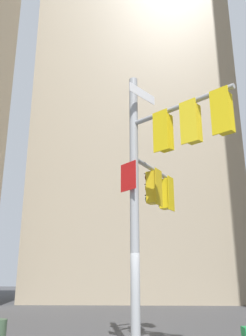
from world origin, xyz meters
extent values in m
cube|color=tan|center=(-0.15, 24.31, 20.83)|extent=(16.69, 16.69, 41.66)
cylinder|color=#9EA0A3|center=(0.00, 0.00, 3.85)|extent=(0.25, 0.25, 7.71)
cylinder|color=#9EA0A3|center=(1.20, -1.04, 6.22)|extent=(2.49, 2.18, 0.14)
cylinder|color=#9EA0A3|center=(0.57, 1.14, 5.15)|extent=(1.27, 2.33, 0.14)
cube|color=yellow|center=(0.72, -0.87, 5.62)|extent=(0.38, 0.34, 1.14)
cube|color=yellow|center=(0.84, -0.73, 5.62)|extent=(0.48, 0.48, 1.00)
cylinder|color=#360605|center=(0.97, -0.58, 5.97)|extent=(0.19, 0.18, 0.20)
cube|color=black|center=(0.98, -0.57, 6.09)|extent=(0.21, 0.20, 0.02)
cylinder|color=#3C2C06|center=(0.97, -0.58, 5.62)|extent=(0.19, 0.18, 0.20)
cube|color=black|center=(0.98, -0.57, 5.74)|extent=(0.21, 0.20, 0.02)
cylinder|color=#19C672|center=(0.97, -0.58, 5.27)|extent=(0.19, 0.18, 0.20)
cube|color=black|center=(0.98, -0.57, 5.39)|extent=(0.21, 0.20, 0.02)
cube|color=yellow|center=(1.38, -1.44, 5.62)|extent=(0.38, 0.34, 1.14)
cube|color=yellow|center=(1.50, -1.30, 5.62)|extent=(0.48, 0.48, 1.00)
cylinder|color=red|center=(1.63, -1.15, 5.97)|extent=(0.19, 0.18, 0.20)
cube|color=black|center=(1.64, -1.14, 6.09)|extent=(0.21, 0.20, 0.02)
cylinder|color=#3C2C06|center=(1.63, -1.15, 5.62)|extent=(0.19, 0.18, 0.20)
cube|color=black|center=(1.64, -1.14, 5.74)|extent=(0.21, 0.20, 0.02)
cylinder|color=#06311C|center=(1.63, -1.15, 5.27)|extent=(0.19, 0.18, 0.20)
cube|color=black|center=(1.64, -1.14, 5.39)|extent=(0.21, 0.20, 0.02)
cube|color=yellow|center=(2.04, -2.01, 5.62)|extent=(0.38, 0.34, 1.14)
cube|color=yellow|center=(2.16, -1.87, 5.62)|extent=(0.48, 0.48, 1.00)
cylinder|color=#360605|center=(2.29, -1.72, 5.97)|extent=(0.19, 0.18, 0.20)
cube|color=black|center=(2.30, -1.71, 6.09)|extent=(0.21, 0.20, 0.02)
cylinder|color=#3C2C06|center=(2.29, -1.72, 5.62)|extent=(0.19, 0.18, 0.20)
cube|color=black|center=(2.30, -1.71, 5.74)|extent=(0.21, 0.20, 0.02)
cylinder|color=#19C672|center=(2.29, -1.72, 5.27)|extent=(0.19, 0.18, 0.20)
cube|color=black|center=(2.30, -1.71, 5.39)|extent=(0.21, 0.20, 0.02)
cube|color=gold|center=(0.74, 1.05, 4.55)|extent=(0.24, 0.44, 1.14)
cube|color=gold|center=(0.57, 1.14, 4.55)|extent=(0.46, 0.46, 1.00)
cylinder|color=#360605|center=(0.40, 1.23, 4.90)|extent=(0.14, 0.21, 0.20)
cube|color=black|center=(0.39, 1.23, 5.02)|extent=(0.16, 0.23, 0.02)
cylinder|color=yellow|center=(0.40, 1.23, 4.55)|extent=(0.14, 0.21, 0.20)
cube|color=black|center=(0.39, 1.23, 4.67)|extent=(0.16, 0.23, 0.02)
cylinder|color=#06311C|center=(0.40, 1.23, 4.20)|extent=(0.14, 0.21, 0.20)
cube|color=black|center=(0.39, 1.23, 4.32)|extent=(0.16, 0.23, 0.02)
cube|color=yellow|center=(1.20, 1.96, 4.55)|extent=(0.24, 0.44, 1.14)
cube|color=yellow|center=(1.03, 2.04, 4.55)|extent=(0.46, 0.46, 1.00)
cylinder|color=#360605|center=(0.85, 2.13, 4.90)|extent=(0.14, 0.21, 0.20)
cube|color=black|center=(0.85, 2.14, 5.02)|extent=(0.16, 0.23, 0.02)
cylinder|color=yellow|center=(0.85, 2.13, 4.55)|extent=(0.14, 0.21, 0.20)
cube|color=black|center=(0.85, 2.14, 4.67)|extent=(0.16, 0.23, 0.02)
cylinder|color=#06311C|center=(0.85, 2.13, 4.20)|extent=(0.14, 0.21, 0.20)
cube|color=black|center=(0.85, 2.14, 4.32)|extent=(0.16, 0.23, 0.02)
cube|color=white|center=(0.27, -0.22, 7.08)|extent=(0.74, 0.92, 0.28)
cube|color=#19479E|center=(0.27, -0.22, 7.08)|extent=(0.72, 0.89, 0.24)
cube|color=red|center=(-0.16, -0.15, 4.57)|extent=(0.44, 0.49, 0.80)
cube|color=white|center=(-0.16, -0.15, 4.57)|extent=(0.41, 0.46, 0.76)
camera|label=1|loc=(0.09, -9.53, 1.92)|focal=37.58mm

